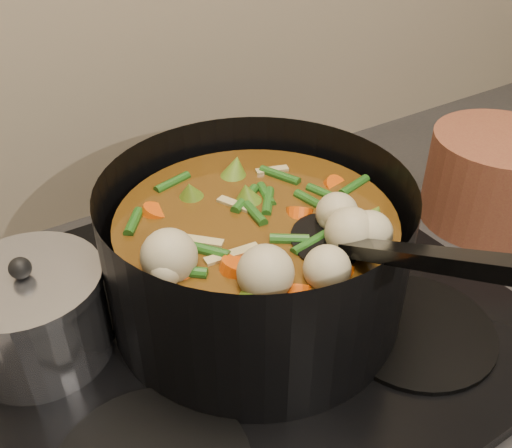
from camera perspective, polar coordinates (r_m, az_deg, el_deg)
stovetop at (r=0.68m, az=-2.36°, el=-9.73°), size 0.62×0.54×0.03m
stockpot at (r=0.63m, az=0.06°, el=-2.94°), size 0.41×0.49×0.24m
saucepan at (r=0.64m, az=-21.28°, el=-8.44°), size 0.15×0.15×0.13m
terracotta_crock at (r=0.89m, az=22.62°, el=4.21°), size 0.25×0.25×0.13m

